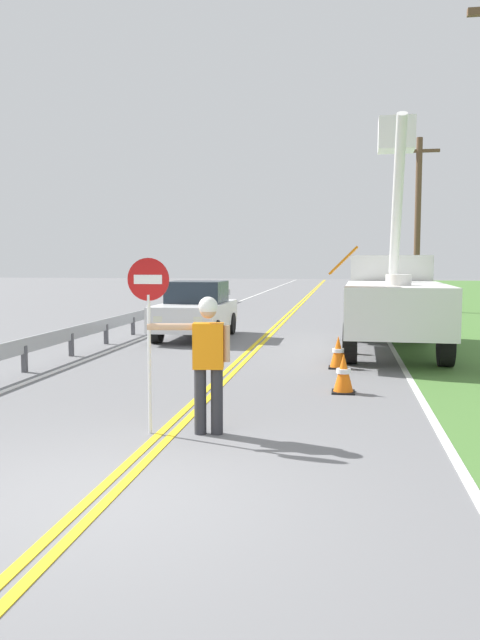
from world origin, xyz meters
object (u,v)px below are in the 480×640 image
at_px(traffic_cone_lead, 343,374).
at_px(traffic_cone_tail, 349,340).
at_px(oncoming_sedan_nearest, 196,310).
at_px(traffic_cone_mid, 338,353).
at_px(utility_bucket_truck, 393,295).
at_px(flagger_worker, 208,356).
at_px(stop_sign_paddle, 149,306).
at_px(utility_pole_mid, 418,221).

distance_m(traffic_cone_lead, traffic_cone_tail, 4.79).
distance_m(oncoming_sedan_nearest, traffic_cone_mid, 6.40).
xyz_separation_m(utility_bucket_truck, traffic_cone_lead, (-1.24, -5.75, -1.09)).
distance_m(flagger_worker, traffic_cone_mid, 5.83).
distance_m(utility_bucket_truck, oncoming_sedan_nearest, 5.86).
relative_size(flagger_worker, traffic_cone_mid, 2.61).
height_order(flagger_worker, stop_sign_paddle, stop_sign_paddle).
relative_size(utility_bucket_truck, traffic_cone_lead, 9.81).
distance_m(utility_bucket_truck, traffic_cone_lead, 5.99).
height_order(stop_sign_paddle, traffic_cone_lead, stop_sign_paddle).
bearing_deg(traffic_cone_mid, utility_bucket_truck, 66.86).
xyz_separation_m(stop_sign_paddle, oncoming_sedan_nearest, (-1.83, 10.41, -0.88)).
distance_m(stop_sign_paddle, utility_pole_mid, 23.16).
bearing_deg(utility_bucket_truck, stop_sign_paddle, -113.20).
bearing_deg(flagger_worker, stop_sign_paddle, -172.36).
height_order(flagger_worker, utility_pole_mid, utility_pole_mid).
xyz_separation_m(flagger_worker, traffic_cone_tail, (1.91, 7.76, -0.71)).
bearing_deg(utility_bucket_truck, traffic_cone_tail, -139.09).
xyz_separation_m(flagger_worker, traffic_cone_mid, (1.66, 5.55, -0.71)).
distance_m(oncoming_sedan_nearest, traffic_cone_tail, 5.20).
xyz_separation_m(utility_bucket_truck, oncoming_sedan_nearest, (-5.61, 1.59, -0.59)).
bearing_deg(stop_sign_paddle, utility_pole_mid, 75.29).
height_order(stop_sign_paddle, traffic_cone_mid, stop_sign_paddle).
distance_m(flagger_worker, traffic_cone_tail, 8.02).
xyz_separation_m(stop_sign_paddle, utility_pole_mid, (5.85, 22.28, 2.43)).
bearing_deg(traffic_cone_tail, traffic_cone_mid, -96.36).
relative_size(oncoming_sedan_nearest, traffic_cone_lead, 5.87).
bearing_deg(traffic_cone_mid, stop_sign_paddle, -113.23).
distance_m(flagger_worker, traffic_cone_lead, 3.53).
relative_size(traffic_cone_lead, traffic_cone_mid, 1.00).
bearing_deg(oncoming_sedan_nearest, flagger_worker, -75.89).
bearing_deg(stop_sign_paddle, traffic_cone_mid, 66.77).
bearing_deg(traffic_cone_mid, traffic_cone_lead, -87.48).
bearing_deg(utility_bucket_truck, flagger_worker, -109.09).
bearing_deg(stop_sign_paddle, flagger_worker, 7.64).
height_order(stop_sign_paddle, oncoming_sedan_nearest, stop_sign_paddle).
xyz_separation_m(utility_bucket_truck, traffic_cone_mid, (-1.36, -3.18, -1.09)).
bearing_deg(traffic_cone_lead, stop_sign_paddle, -129.56).
bearing_deg(utility_pole_mid, utility_bucket_truck, -98.73).
bearing_deg(utility_bucket_truck, traffic_cone_lead, -102.20).
height_order(utility_bucket_truck, traffic_cone_lead, utility_bucket_truck).
distance_m(utility_pole_mid, traffic_cone_mid, 17.40).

